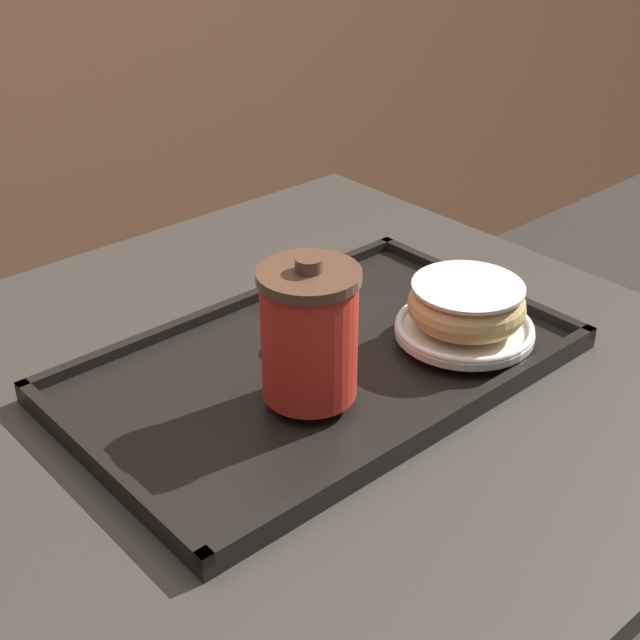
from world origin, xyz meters
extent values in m
cube|color=#38332D|center=(0.00, 0.00, 0.73)|extent=(0.88, 0.81, 0.03)
cylinder|color=#333338|center=(0.00, 0.00, 0.36)|extent=(0.08, 0.08, 0.72)
cube|color=black|center=(0.03, -0.02, 0.75)|extent=(0.51, 0.32, 0.01)
cube|color=black|center=(0.03, -0.17, 0.76)|extent=(0.51, 0.01, 0.01)
cube|color=black|center=(0.03, 0.14, 0.76)|extent=(0.51, 0.01, 0.01)
cube|color=black|center=(-0.22, -0.02, 0.76)|extent=(0.01, 0.32, 0.01)
cube|color=black|center=(0.28, -0.02, 0.76)|extent=(0.01, 0.32, 0.01)
cylinder|color=red|center=(-0.02, -0.06, 0.83)|extent=(0.09, 0.09, 0.12)
cylinder|color=brown|center=(-0.02, -0.06, 0.89)|extent=(0.10, 0.10, 0.01)
cylinder|color=brown|center=(-0.02, -0.06, 0.91)|extent=(0.03, 0.03, 0.01)
cylinder|color=white|center=(0.17, -0.09, 0.77)|extent=(0.15, 0.15, 0.01)
torus|color=white|center=(0.17, -0.09, 0.78)|extent=(0.15, 0.15, 0.01)
torus|color=#DBB270|center=(0.17, -0.09, 0.81)|extent=(0.12, 0.12, 0.04)
cylinder|color=white|center=(0.17, -0.09, 0.83)|extent=(0.12, 0.12, 0.00)
ellipsoid|color=silver|center=(0.03, 0.03, 0.78)|extent=(0.04, 0.04, 0.01)
cube|color=silver|center=(0.10, 0.08, 0.77)|extent=(0.11, 0.09, 0.00)
camera|label=1|loc=(-0.48, -0.59, 1.25)|focal=50.00mm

